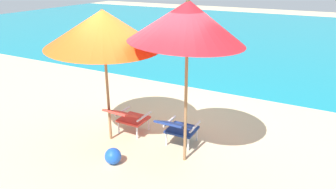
% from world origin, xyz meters
% --- Properties ---
extents(ground_plane, '(40.00, 40.00, 0.00)m').
position_xyz_m(ground_plane, '(0.00, 4.00, 0.00)').
color(ground_plane, '#CCB78E').
extents(ocean_band, '(40.00, 18.00, 0.01)m').
position_xyz_m(ocean_band, '(0.00, 11.84, 0.00)').
color(ocean_band, teal).
rests_on(ocean_band, ground_plane).
extents(lounge_chair_left, '(0.55, 0.88, 0.68)m').
position_xyz_m(lounge_chair_left, '(-0.54, -0.30, 0.40)').
color(lounge_chair_left, red).
rests_on(lounge_chair_left, ground_plane).
extents(lounge_chair_right, '(0.56, 0.89, 0.68)m').
position_xyz_m(lounge_chair_right, '(0.52, -0.25, 0.40)').
color(lounge_chair_right, navy).
rests_on(lounge_chair_right, ground_plane).
extents(beach_umbrella_left, '(2.29, 2.27, 2.49)m').
position_xyz_m(beach_umbrella_left, '(-0.77, -0.58, 2.13)').
color(beach_umbrella_left, olive).
rests_on(beach_umbrella_left, ground_plane).
extents(beach_umbrella_right, '(2.50, 2.49, 2.71)m').
position_xyz_m(beach_umbrella_right, '(0.82, -0.58, 2.35)').
color(beach_umbrella_right, olive).
rests_on(beach_umbrella_right, ground_plane).
extents(beach_ball, '(0.28, 0.28, 0.28)m').
position_xyz_m(beach_ball, '(-0.20, -1.25, 0.14)').
color(beach_ball, blue).
rests_on(beach_ball, ground_plane).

